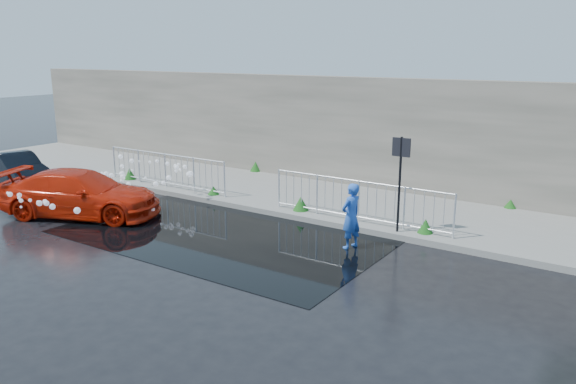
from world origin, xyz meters
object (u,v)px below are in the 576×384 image
Objects in this scene: red_car at (81,194)px; sign_post at (400,169)px; person at (351,216)px; dark_car at (18,169)px.

sign_post is at bearing -92.03° from red_car.
red_car is 2.84× the size of person.
person is at bearing -99.48° from red_car.
dark_car is 2.12× the size of person.
red_car is at bearing -158.82° from sign_post.
sign_post is 1.62× the size of person.
dark_car is at bearing -72.91° from person.
red_car is 7.64m from person.
person reaches higher than red_car.
red_car is 5.21m from dark_car.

